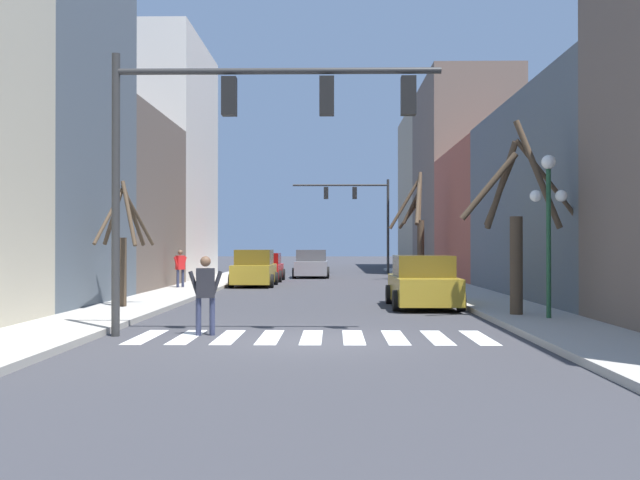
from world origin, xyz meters
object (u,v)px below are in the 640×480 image
at_px(car_parked_right_mid, 264,268).
at_px(pedestrian_waiting_at_curb, 205,288).
at_px(car_driving_away_lane, 423,283).
at_px(street_tree_right_far, 417,225).
at_px(street_lamp_right_corner, 548,202).
at_px(street_tree_left_mid, 516,223).
at_px(traffic_signal_far, 361,205).
at_px(traffic_signal_near, 238,125).
at_px(street_tree_left_far, 124,244).
at_px(car_parked_left_far, 254,269).
at_px(car_parked_right_far, 311,265).
at_px(pedestrian_on_right_sidewalk, 180,265).

relative_size(car_parked_right_mid, pedestrian_waiting_at_curb, 2.49).
distance_m(car_driving_away_lane, street_tree_right_far, 18.62).
height_order(pedestrian_waiting_at_curb, street_tree_right_far, street_tree_right_far).
bearing_deg(street_lamp_right_corner, street_tree_left_mid, 115.74).
relative_size(car_driving_away_lane, street_tree_right_far, 0.78).
bearing_deg(traffic_signal_far, traffic_signal_near, -96.38).
height_order(traffic_signal_near, car_driving_away_lane, traffic_signal_near).
height_order(street_lamp_right_corner, street_tree_left_mid, street_tree_left_mid).
xyz_separation_m(street_tree_right_far, street_tree_left_far, (-11.10, -19.90, -1.15)).
height_order(car_parked_left_far, car_driving_away_lane, car_parked_left_far).
xyz_separation_m(traffic_signal_near, car_parked_right_far, (0.74, 29.91, -3.81)).
distance_m(traffic_signal_near, street_lamp_right_corner, 8.17).
bearing_deg(traffic_signal_far, pedestrian_on_right_sidewalk, -113.83).
distance_m(car_parked_right_far, street_tree_left_mid, 26.83).
distance_m(street_lamp_right_corner, car_parked_left_far, 19.72).
height_order(car_parked_right_mid, pedestrian_on_right_sidewalk, pedestrian_on_right_sidewalk).
bearing_deg(street_tree_right_far, street_lamp_right_corner, -88.31).
relative_size(traffic_signal_near, traffic_signal_far, 1.07).
distance_m(traffic_signal_near, car_parked_right_far, 30.16).
bearing_deg(car_parked_right_mid, pedestrian_waiting_at_curb, -177.69).
bearing_deg(car_driving_away_lane, street_tree_right_far, -5.87).
xyz_separation_m(car_parked_left_far, car_driving_away_lane, (6.71, -12.26, -0.05)).
bearing_deg(traffic_signal_near, car_parked_right_far, 88.59).
bearing_deg(street_tree_left_mid, car_parked_right_mid, 112.22).
height_order(street_tree_left_mid, street_tree_left_far, street_tree_left_mid).
bearing_deg(car_parked_left_far, street_tree_left_mid, -151.51).
height_order(car_parked_left_far, car_parked_right_far, car_parked_left_far).
xyz_separation_m(car_parked_left_far, pedestrian_on_right_sidewalk, (-2.87, -3.59, 0.30)).
distance_m(car_parked_left_far, car_parked_right_far, 10.22).
distance_m(traffic_signal_near, street_tree_left_mid, 8.25).
bearing_deg(traffic_signal_far, pedestrian_waiting_at_curb, -97.57).
bearing_deg(street_tree_left_mid, pedestrian_waiting_at_curb, -154.39).
bearing_deg(street_lamp_right_corner, traffic_signal_far, 96.04).
bearing_deg(car_parked_right_far, car_parked_right_mid, -28.19).
distance_m(car_parked_right_mid, pedestrian_on_right_sidewalk, 9.33).
xyz_separation_m(car_parked_left_far, car_parked_right_mid, (0.01, 5.28, -0.09)).
relative_size(street_lamp_right_corner, street_tree_left_far, 1.09).
height_order(street_lamp_right_corner, street_tree_left_far, street_lamp_right_corner).
xyz_separation_m(street_lamp_right_corner, pedestrian_waiting_at_curb, (-8.27, -2.57, -2.04)).
xyz_separation_m(car_parked_left_far, street_tree_right_far, (8.60, 6.12, 2.34)).
bearing_deg(car_parked_left_far, pedestrian_waiting_at_curb, -177.06).
bearing_deg(car_driving_away_lane, traffic_signal_near, 147.37).
bearing_deg(street_tree_left_far, street_lamp_right_corner, -16.37).
xyz_separation_m(street_tree_left_mid, street_tree_right_far, (-0.14, 22.23, 0.57)).
bearing_deg(traffic_signal_far, street_tree_left_mid, -84.71).
relative_size(street_lamp_right_corner, street_tree_left_mid, 0.79).
bearing_deg(street_lamp_right_corner, street_tree_right_far, 91.69).
xyz_separation_m(car_driving_away_lane, street_tree_right_far, (1.89, 18.37, 2.38)).
bearing_deg(car_driving_away_lane, pedestrian_waiting_at_curb, 143.02).
bearing_deg(street_tree_right_far, car_driving_away_lane, -95.87).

